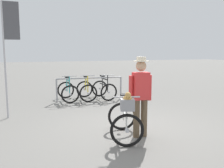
{
  "coord_description": "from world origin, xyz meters",
  "views": [
    {
      "loc": [
        -2.5,
        -4.97,
        1.83
      ],
      "look_at": [
        -0.2,
        0.71,
        1.0
      ],
      "focal_mm": 38.49,
      "sensor_mm": 36.0,
      "label": 1
    }
  ],
  "objects_px": {
    "racked_bike_teal": "(68,91)",
    "racked_bike_yellow": "(86,90)",
    "racked_bike_black": "(104,89)",
    "person_with_featured_bike": "(141,94)",
    "featured_bicycle": "(125,117)",
    "banner_flag": "(9,37)"
  },
  "relations": [
    {
      "from": "racked_bike_teal",
      "to": "person_with_featured_bike",
      "type": "distance_m",
      "value": 4.48
    },
    {
      "from": "racked_bike_teal",
      "to": "racked_bike_yellow",
      "type": "xyz_separation_m",
      "value": [
        0.7,
        -0.06,
        0.0
      ]
    },
    {
      "from": "racked_bike_teal",
      "to": "racked_bike_black",
      "type": "distance_m",
      "value": 1.4
    },
    {
      "from": "banner_flag",
      "to": "racked_bike_black",
      "type": "bearing_deg",
      "value": 25.84
    },
    {
      "from": "racked_bike_yellow",
      "to": "racked_bike_black",
      "type": "xyz_separation_m",
      "value": [
        0.7,
        -0.06,
        0.0
      ]
    },
    {
      "from": "racked_bike_yellow",
      "to": "featured_bicycle",
      "type": "height_order",
      "value": "featured_bicycle"
    },
    {
      "from": "racked_bike_yellow",
      "to": "racked_bike_teal",
      "type": "bearing_deg",
      "value": 174.94
    },
    {
      "from": "person_with_featured_bike",
      "to": "featured_bicycle",
      "type": "bearing_deg",
      "value": -172.2
    },
    {
      "from": "person_with_featured_bike",
      "to": "racked_bike_yellow",
      "type": "bearing_deg",
      "value": 89.5
    },
    {
      "from": "racked_bike_black",
      "to": "banner_flag",
      "type": "relative_size",
      "value": 0.35
    },
    {
      "from": "racked_bike_yellow",
      "to": "person_with_featured_bike",
      "type": "height_order",
      "value": "person_with_featured_bike"
    },
    {
      "from": "racked_bike_teal",
      "to": "racked_bike_yellow",
      "type": "height_order",
      "value": "same"
    },
    {
      "from": "featured_bicycle",
      "to": "banner_flag",
      "type": "xyz_separation_m",
      "value": [
        -2.17,
        2.73,
        1.74
      ]
    },
    {
      "from": "racked_bike_yellow",
      "to": "person_with_featured_bike",
      "type": "relative_size",
      "value": 0.68
    },
    {
      "from": "racked_bike_teal",
      "to": "person_with_featured_bike",
      "type": "relative_size",
      "value": 0.64
    },
    {
      "from": "racked_bike_yellow",
      "to": "person_with_featured_bike",
      "type": "distance_m",
      "value": 4.37
    },
    {
      "from": "racked_bike_black",
      "to": "person_with_featured_bike",
      "type": "height_order",
      "value": "person_with_featured_bike"
    },
    {
      "from": "banner_flag",
      "to": "person_with_featured_bike",
      "type": "bearing_deg",
      "value": -46.26
    },
    {
      "from": "racked_bike_black",
      "to": "featured_bicycle",
      "type": "height_order",
      "value": "featured_bicycle"
    },
    {
      "from": "featured_bicycle",
      "to": "banner_flag",
      "type": "bearing_deg",
      "value": 128.53
    },
    {
      "from": "banner_flag",
      "to": "racked_bike_teal",
      "type": "bearing_deg",
      "value": 42.12
    },
    {
      "from": "featured_bicycle",
      "to": "banner_flag",
      "type": "height_order",
      "value": "banner_flag"
    }
  ]
}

